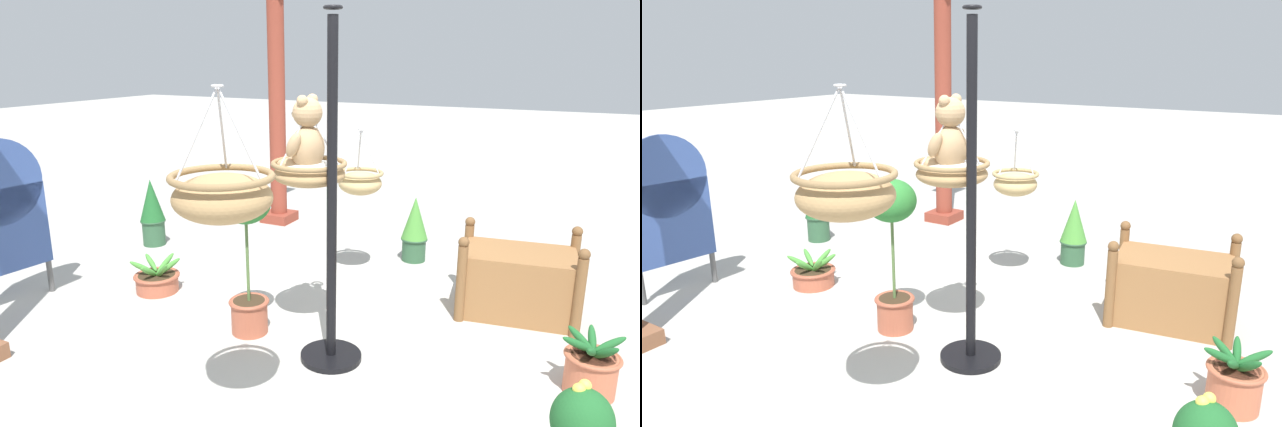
{
  "view_description": "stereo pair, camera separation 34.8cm",
  "coord_description": "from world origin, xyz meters",
  "views": [
    {
      "loc": [
        -3.45,
        -1.68,
        2.13
      ],
      "look_at": [
        0.01,
        0.06,
        1.04
      ],
      "focal_mm": 32.07,
      "sensor_mm": 36.0,
      "label": 1
    },
    {
      "loc": [
        -3.28,
        -1.98,
        2.13
      ],
      "look_at": [
        0.01,
        0.06,
        1.04
      ],
      "focal_mm": 32.07,
      "sensor_mm": 36.0,
      "label": 2
    }
  ],
  "objects": [
    {
      "name": "ground_plane",
      "position": [
        0.0,
        0.0,
        0.0
      ],
      "size": [
        40.0,
        40.0,
        0.0
      ],
      "primitive_type": "plane",
      "color": "#ADAAA3"
    },
    {
      "name": "potted_plant_trailing_ivy",
      "position": [
        0.25,
        -1.77,
        0.17
      ],
      "size": [
        0.41,
        0.4,
        0.42
      ],
      "color": "#BC6042",
      "rests_on": "ground"
    },
    {
      "name": "greenhouse_pillar_right",
      "position": [
        2.74,
        2.03,
        1.49
      ],
      "size": [
        0.4,
        0.4,
        3.08
      ],
      "color": "brown",
      "rests_on": "ground"
    },
    {
      "name": "potted_plant_conical_shrub",
      "position": [
        1.28,
        2.83,
        0.39
      ],
      "size": [
        0.29,
        0.29,
        0.77
      ],
      "color": "#2D5638",
      "rests_on": "ground"
    },
    {
      "name": "display_sign_board",
      "position": [
        -0.51,
        2.79,
        0.86
      ],
      "size": [
        0.73,
        0.13,
        1.46
      ],
      "color": "#334C8C",
      "rests_on": "ground"
    },
    {
      "name": "wooden_planter_box",
      "position": [
        1.27,
        -1.16,
        0.3
      ],
      "size": [
        0.8,
        1.04,
        0.72
      ],
      "color": "olive",
      "rests_on": "ground"
    },
    {
      "name": "potted_plant_fern_front",
      "position": [
        -0.03,
        0.66,
        0.74
      ],
      "size": [
        0.38,
        0.38,
        1.22
      ],
      "color": "#AD563D",
      "rests_on": "ground"
    },
    {
      "name": "hanging_basket_with_teddy",
      "position": [
        0.04,
        0.16,
        1.33
      ],
      "size": [
        0.54,
        0.54,
        0.53
      ],
      "color": "#A37F51"
    },
    {
      "name": "potted_plant_small_succulent",
      "position": [
        2.11,
        0.01,
        0.35
      ],
      "size": [
        0.28,
        0.28,
        0.69
      ],
      "color": "#2D5638",
      "rests_on": "ground"
    },
    {
      "name": "teddy_bear",
      "position": [
        0.04,
        0.19,
        1.55
      ],
      "size": [
        0.37,
        0.32,
        0.53
      ],
      "color": "tan"
    },
    {
      "name": "potted_plant_bushy_green",
      "position": [
        0.26,
        1.87,
        0.11
      ],
      "size": [
        0.48,
        0.46,
        0.33
      ],
      "color": "#AD563D",
      "rests_on": "ground"
    },
    {
      "name": "display_pole_central",
      "position": [
        -0.11,
        -0.09,
        0.75
      ],
      "size": [
        0.44,
        0.44,
        2.41
      ],
      "color": "black",
      "rests_on": "ground"
    },
    {
      "name": "hanging_basket_right_low",
      "position": [
        1.4,
        0.34,
        0.97
      ],
      "size": [
        0.44,
        0.44,
        0.62
      ],
      "color": "tan"
    },
    {
      "name": "hanging_basket_left_high",
      "position": [
        -1.22,
        -0.02,
        1.46
      ],
      "size": [
        0.53,
        0.53,
        0.67
      ],
      "color": "#A37F51"
    }
  ]
}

